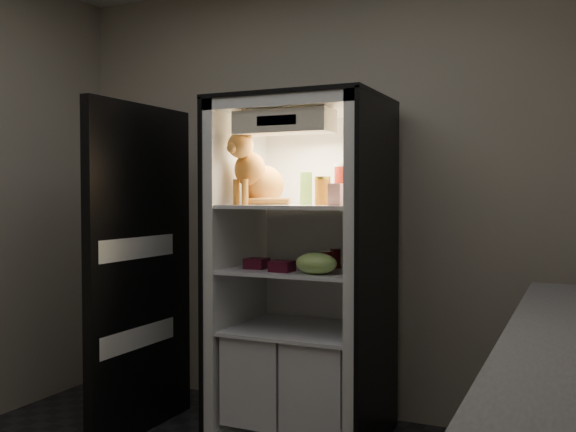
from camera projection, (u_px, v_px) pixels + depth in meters
The scene contains 16 objects.
room_shell at pixel (153, 119), 2.30m from camera, with size 3.60×3.60×3.60m.
refrigerator at pixel (304, 293), 3.59m from camera, with size 0.90×0.72×1.88m.
fridge_door at pixel (141, 271), 3.61m from camera, with size 0.07×0.87×1.85m.
tabby_cat at pixel (257, 176), 3.53m from camera, with size 0.36×0.42×0.43m.
parmesan_shaker at pixel (306, 188), 3.55m from camera, with size 0.07×0.07×0.18m.
mayo_tub at pixel (323, 193), 3.64m from camera, with size 0.09×0.09×0.12m.
salsa_jar at pixel (323, 191), 3.42m from camera, with size 0.09×0.09×0.15m.
pepper_jar at pixel (346, 184), 3.51m from camera, with size 0.13×0.13×0.22m.
cream_carton at pixel (336, 195), 3.23m from camera, with size 0.07×0.07×0.11m, color white.
soda_can_a at pixel (335, 258), 3.52m from camera, with size 0.06×0.06×0.11m.
soda_can_b at pixel (351, 260), 3.39m from camera, with size 0.06×0.06×0.12m.
soda_can_c at pixel (326, 261), 3.35m from camera, with size 0.06×0.06×0.11m.
condiment_jar at pixel (311, 260), 3.54m from camera, with size 0.07×0.07×0.09m.
grape_bag at pixel (316, 263), 3.27m from camera, with size 0.22×0.16×0.11m, color #8FC45B.
berry_box_left at pixel (257, 263), 3.51m from camera, with size 0.11×0.11×0.06m, color #4E0D20.
berry_box_right at pixel (282, 266), 3.37m from camera, with size 0.11×0.11×0.06m, color #4E0D20.
Camera 1 is at (1.41, -1.90, 1.35)m, focal length 40.00 mm.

